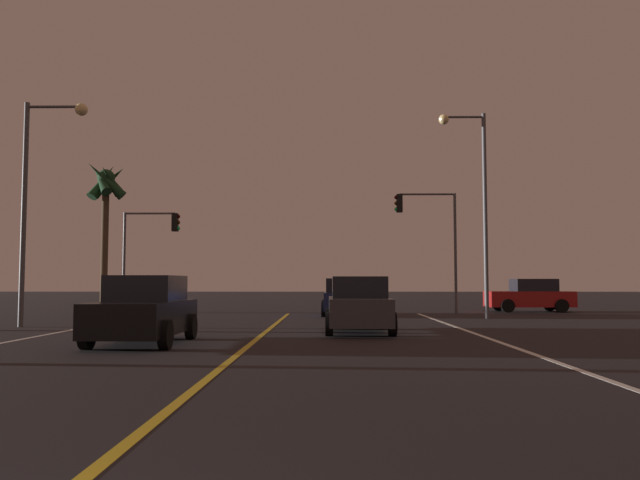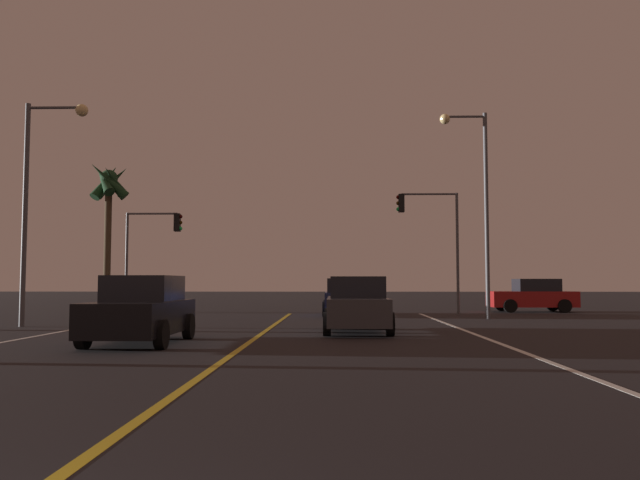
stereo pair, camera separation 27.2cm
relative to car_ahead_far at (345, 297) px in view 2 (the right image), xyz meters
The scene contains 11 objects.
lane_edge_right 16.45m from the car_ahead_far, 77.10° to the right, with size 0.16×35.21×0.01m, color silver.
lane_center_divider 16.25m from the car_ahead_far, 99.35° to the right, with size 0.16×35.21×0.01m, color gold.
car_ahead_far is the anchor object (origin of this frame).
car_lead_same_lane 9.94m from the car_ahead_far, 88.75° to the right, with size 2.02×4.30×1.70m.
car_crossing_side 10.39m from the car_ahead_far, 20.34° to the left, with size 4.30×2.02×1.70m.
car_oncoming 14.53m from the car_ahead_far, 111.47° to the right, with size 2.02×4.30×1.70m.
traffic_light_near_right 5.92m from the car_ahead_far, 26.27° to the left, with size 3.08×0.36×5.96m.
traffic_light_near_left 10.18m from the car_ahead_far, 167.62° to the left, with size 2.86×0.36×5.02m.
street_lamp_left_mid 13.86m from the car_ahead_far, 144.39° to the right, with size 2.22×0.44×7.81m.
street_lamp_right_far 7.68m from the car_ahead_far, 24.25° to the right, with size 2.02×0.44×8.76m.
palm_tree_left_far 13.86m from the car_ahead_far, 164.98° to the left, with size 2.19×2.11×7.88m.
Camera 2 is at (2.18, -1.81, 1.54)m, focal length 35.66 mm.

